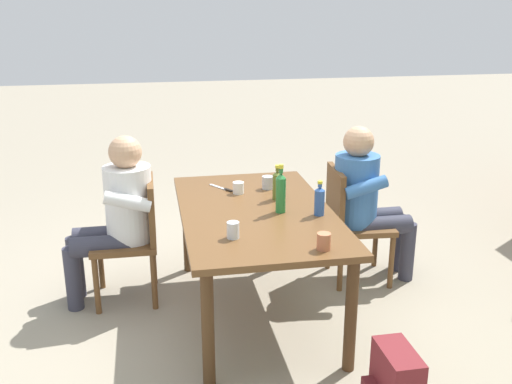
{
  "coord_description": "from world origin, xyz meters",
  "views": [
    {
      "loc": [
        3.47,
        -0.65,
        2.02
      ],
      "look_at": [
        0.0,
        0.0,
        0.86
      ],
      "focal_mm": 41.04,
      "sensor_mm": 36.0,
      "label": 1
    }
  ],
  "objects_px": {
    "person_in_plaid_shirt": "(118,212)",
    "cup_terracotta": "(324,241)",
    "dining_table": "(256,222)",
    "chair_far_left": "(350,218)",
    "cup_glass": "(233,230)",
    "cup_white": "(238,188)",
    "person_in_white_shirt": "(366,196)",
    "bottle_blue": "(319,200)",
    "bottle_green": "(281,192)",
    "cup_steel": "(268,183)",
    "table_knife": "(223,188)",
    "bottle_olive": "(277,185)",
    "chair_near_left": "(136,233)"
  },
  "relations": [
    {
      "from": "chair_near_left",
      "to": "cup_glass",
      "type": "xyz_separation_m",
      "value": [
        0.8,
        0.57,
        0.3
      ]
    },
    {
      "from": "person_in_plaid_shirt",
      "to": "dining_table",
      "type": "bearing_deg",
      "value": 67.53
    },
    {
      "from": "cup_white",
      "to": "cup_glass",
      "type": "bearing_deg",
      "value": -11.17
    },
    {
      "from": "dining_table",
      "to": "cup_steel",
      "type": "relative_size",
      "value": 17.68
    },
    {
      "from": "person_in_white_shirt",
      "to": "cup_glass",
      "type": "height_order",
      "value": "person_in_white_shirt"
    },
    {
      "from": "chair_far_left",
      "to": "cup_white",
      "type": "bearing_deg",
      "value": -88.5
    },
    {
      "from": "bottle_green",
      "to": "table_knife",
      "type": "bearing_deg",
      "value": -151.16
    },
    {
      "from": "cup_steel",
      "to": "cup_terracotta",
      "type": "xyz_separation_m",
      "value": [
        1.1,
        0.08,
        0.0
      ]
    },
    {
      "from": "chair_far_left",
      "to": "table_knife",
      "type": "relative_size",
      "value": 4.11
    },
    {
      "from": "chair_near_left",
      "to": "cup_steel",
      "type": "xyz_separation_m",
      "value": [
        -0.05,
        0.94,
        0.3
      ]
    },
    {
      "from": "bottle_green",
      "to": "cup_steel",
      "type": "relative_size",
      "value": 3.39
    },
    {
      "from": "chair_near_left",
      "to": "person_in_plaid_shirt",
      "type": "bearing_deg",
      "value": -90.44
    },
    {
      "from": "chair_near_left",
      "to": "person_in_plaid_shirt",
      "type": "distance_m",
      "value": 0.2
    },
    {
      "from": "person_in_plaid_shirt",
      "to": "bottle_blue",
      "type": "distance_m",
      "value": 1.38
    },
    {
      "from": "person_in_plaid_shirt",
      "to": "table_knife",
      "type": "distance_m",
      "value": 0.75
    },
    {
      "from": "dining_table",
      "to": "cup_terracotta",
      "type": "bearing_deg",
      "value": 19.4
    },
    {
      "from": "person_in_white_shirt",
      "to": "cup_white",
      "type": "bearing_deg",
      "value": -89.03
    },
    {
      "from": "dining_table",
      "to": "cup_white",
      "type": "xyz_separation_m",
      "value": [
        -0.35,
        -0.06,
        0.13
      ]
    },
    {
      "from": "dining_table",
      "to": "chair_near_left",
      "type": "distance_m",
      "value": 0.88
    },
    {
      "from": "chair_near_left",
      "to": "bottle_olive",
      "type": "relative_size",
      "value": 3.63
    },
    {
      "from": "bottle_olive",
      "to": "cup_glass",
      "type": "xyz_separation_m",
      "value": [
        0.62,
        -0.39,
        -0.06
      ]
    },
    {
      "from": "person_in_plaid_shirt",
      "to": "bottle_green",
      "type": "bearing_deg",
      "value": 67.04
    },
    {
      "from": "bottle_olive",
      "to": "table_knife",
      "type": "height_order",
      "value": "bottle_olive"
    },
    {
      "from": "chair_far_left",
      "to": "bottle_green",
      "type": "height_order",
      "value": "bottle_green"
    },
    {
      "from": "person_in_white_shirt",
      "to": "bottle_olive",
      "type": "height_order",
      "value": "person_in_white_shirt"
    },
    {
      "from": "bottle_blue",
      "to": "table_knife",
      "type": "xyz_separation_m",
      "value": [
        -0.64,
        -0.52,
        -0.09
      ]
    },
    {
      "from": "cup_glass",
      "to": "table_knife",
      "type": "height_order",
      "value": "cup_glass"
    },
    {
      "from": "cup_steel",
      "to": "cup_terracotta",
      "type": "relative_size",
      "value": 0.99
    },
    {
      "from": "cup_white",
      "to": "dining_table",
      "type": "bearing_deg",
      "value": 9.49
    },
    {
      "from": "person_in_white_shirt",
      "to": "bottle_blue",
      "type": "relative_size",
      "value": 5.27
    },
    {
      "from": "chair_far_left",
      "to": "cup_glass",
      "type": "xyz_separation_m",
      "value": [
        0.81,
        -0.99,
        0.3
      ]
    },
    {
      "from": "cup_glass",
      "to": "dining_table",
      "type": "bearing_deg",
      "value": 153.87
    },
    {
      "from": "dining_table",
      "to": "person_in_white_shirt",
      "type": "relative_size",
      "value": 1.39
    },
    {
      "from": "dining_table",
      "to": "chair_far_left",
      "type": "height_order",
      "value": "chair_far_left"
    },
    {
      "from": "table_knife",
      "to": "bottle_green",
      "type": "bearing_deg",
      "value": 28.84
    },
    {
      "from": "bottle_olive",
      "to": "person_in_plaid_shirt",
      "type": "bearing_deg",
      "value": -99.87
    },
    {
      "from": "bottle_green",
      "to": "cup_steel",
      "type": "xyz_separation_m",
      "value": [
        -0.49,
        0.02,
        -0.09
      ]
    },
    {
      "from": "dining_table",
      "to": "person_in_white_shirt",
      "type": "height_order",
      "value": "person_in_white_shirt"
    },
    {
      "from": "bottle_green",
      "to": "cup_white",
      "type": "distance_m",
      "value": 0.48
    },
    {
      "from": "chair_far_left",
      "to": "cup_white",
      "type": "xyz_separation_m",
      "value": [
        0.02,
        -0.84,
        0.29
      ]
    },
    {
      "from": "bottle_olive",
      "to": "cup_glass",
      "type": "distance_m",
      "value": 0.74
    },
    {
      "from": "cup_white",
      "to": "bottle_green",
      "type": "bearing_deg",
      "value": 25.79
    },
    {
      "from": "dining_table",
      "to": "bottle_olive",
      "type": "bearing_deg",
      "value": 135.28
    },
    {
      "from": "bottle_green",
      "to": "cup_steel",
      "type": "distance_m",
      "value": 0.5
    },
    {
      "from": "chair_far_left",
      "to": "person_in_plaid_shirt",
      "type": "relative_size",
      "value": 0.74
    },
    {
      "from": "chair_near_left",
      "to": "bottle_blue",
      "type": "distance_m",
      "value": 1.32
    },
    {
      "from": "chair_far_left",
      "to": "chair_near_left",
      "type": "height_order",
      "value": "same"
    },
    {
      "from": "bottle_olive",
      "to": "cup_terracotta",
      "type": "height_order",
      "value": "bottle_olive"
    },
    {
      "from": "chair_far_left",
      "to": "bottle_blue",
      "type": "bearing_deg",
      "value": -37.12
    },
    {
      "from": "person_in_plaid_shirt",
      "to": "cup_terracotta",
      "type": "height_order",
      "value": "person_in_plaid_shirt"
    }
  ]
}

